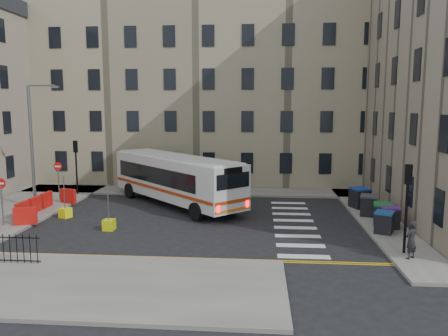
# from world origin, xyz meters

# --- Properties ---
(ground) EXTENTS (120.00, 120.00, 0.00)m
(ground) POSITION_xyz_m (0.00, 0.00, 0.00)
(ground) COLOR black
(ground) RESTS_ON ground
(pavement_north) EXTENTS (36.00, 3.20, 0.15)m
(pavement_north) POSITION_xyz_m (-6.00, 8.60, 0.07)
(pavement_north) COLOR slate
(pavement_north) RESTS_ON ground
(pavement_east) EXTENTS (2.40, 26.00, 0.15)m
(pavement_east) POSITION_xyz_m (9.00, 4.00, 0.07)
(pavement_east) COLOR slate
(pavement_east) RESTS_ON ground
(pavement_west) EXTENTS (6.00, 22.00, 0.15)m
(pavement_west) POSITION_xyz_m (-14.00, 1.00, 0.07)
(pavement_west) COLOR slate
(pavement_west) RESTS_ON ground
(pavement_sw) EXTENTS (20.00, 6.00, 0.15)m
(pavement_sw) POSITION_xyz_m (-7.00, -10.00, 0.07)
(pavement_sw) COLOR slate
(pavement_sw) RESTS_ON ground
(terrace_north) EXTENTS (38.30, 10.80, 17.20)m
(terrace_north) POSITION_xyz_m (-7.00, 15.50, 8.62)
(terrace_north) COLOR gray
(terrace_north) RESTS_ON ground
(traffic_light_east) EXTENTS (0.28, 0.22, 4.10)m
(traffic_light_east) POSITION_xyz_m (8.60, -5.50, 2.87)
(traffic_light_east) COLOR black
(traffic_light_east) RESTS_ON pavement_east
(traffic_light_nw) EXTENTS (0.28, 0.22, 4.10)m
(traffic_light_nw) POSITION_xyz_m (-12.00, 6.50, 2.87)
(traffic_light_nw) COLOR black
(traffic_light_nw) RESTS_ON pavement_west
(streetlamp) EXTENTS (0.50, 0.22, 8.14)m
(streetlamp) POSITION_xyz_m (-13.00, 2.00, 4.34)
(streetlamp) COLOR #595B5E
(streetlamp) RESTS_ON pavement_west
(no_entry_north) EXTENTS (0.60, 0.08, 3.00)m
(no_entry_north) POSITION_xyz_m (-12.50, 4.50, 2.08)
(no_entry_north) COLOR #595B5E
(no_entry_north) RESTS_ON pavement_west
(no_entry_south) EXTENTS (0.60, 0.08, 3.00)m
(no_entry_south) POSITION_xyz_m (-12.50, -2.50, 2.08)
(no_entry_south) COLOR #595B5E
(no_entry_south) RESTS_ON pavement_west
(roadworks_barriers) EXTENTS (1.66, 6.26, 1.00)m
(roadworks_barriers) POSITION_xyz_m (-11.84, 0.50, 0.65)
(roadworks_barriers) COLOR red
(roadworks_barriers) RESTS_ON pavement_west
(bus) EXTENTS (10.56, 10.82, 3.36)m
(bus) POSITION_xyz_m (-3.87, 3.99, 1.94)
(bus) COLOR silver
(bus) RESTS_ON ground
(wheelie_bin_a) EXTENTS (1.25, 1.32, 1.15)m
(wheelie_bin_a) POSITION_xyz_m (8.57, -2.28, 0.73)
(wheelie_bin_a) COLOR black
(wheelie_bin_a) RESTS_ON pavement_east
(wheelie_bin_b) EXTENTS (0.99, 1.12, 1.19)m
(wheelie_bin_b) POSITION_xyz_m (9.13, -1.20, 0.75)
(wheelie_bin_b) COLOR black
(wheelie_bin_b) RESTS_ON pavement_east
(wheelie_bin_c) EXTENTS (1.18, 1.28, 1.21)m
(wheelie_bin_c) POSITION_xyz_m (8.94, -0.54, 0.76)
(wheelie_bin_c) COLOR black
(wheelie_bin_c) RESTS_ON pavement_east
(wheelie_bin_d) EXTENTS (1.28, 1.39, 1.27)m
(wheelie_bin_d) POSITION_xyz_m (8.68, 1.47, 0.79)
(wheelie_bin_d) COLOR black
(wheelie_bin_d) RESTS_ON pavement_east
(wheelie_bin_e) EXTENTS (1.41, 1.50, 1.33)m
(wheelie_bin_e) POSITION_xyz_m (8.58, 3.56, 0.82)
(wheelie_bin_e) COLOR black
(wheelie_bin_e) RESTS_ON pavement_east
(pedestrian) EXTENTS (0.74, 0.71, 1.71)m
(pedestrian) POSITION_xyz_m (8.62, -6.29, 1.01)
(pedestrian) COLOR black
(pedestrian) RESTS_ON pavement_east
(bollard_yellow) EXTENTS (0.78, 0.78, 0.60)m
(bollard_yellow) POSITION_xyz_m (-10.00, -0.03, 0.30)
(bollard_yellow) COLOR #F9F80D
(bollard_yellow) RESTS_ON ground
(bollard_chevron) EXTENTS (0.62, 0.62, 0.60)m
(bollard_chevron) POSITION_xyz_m (-6.37, -2.49, 0.30)
(bollard_chevron) COLOR #C0C90B
(bollard_chevron) RESTS_ON ground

